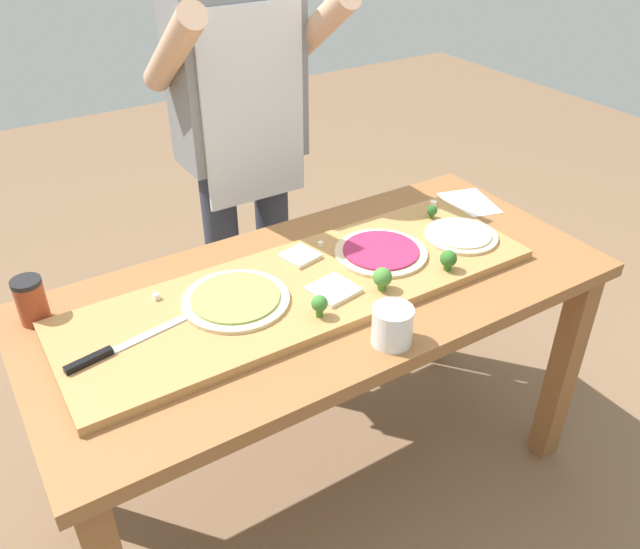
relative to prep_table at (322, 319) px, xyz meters
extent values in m
plane|color=brown|center=(0.00, 0.00, -0.66)|extent=(8.00, 8.00, 0.00)
cube|color=brown|center=(0.72, -0.30, -0.29)|extent=(0.07, 0.07, 0.74)
cube|color=brown|center=(-0.72, 0.30, -0.29)|extent=(0.07, 0.07, 0.74)
cube|color=brown|center=(0.72, 0.30, -0.29)|extent=(0.07, 0.07, 0.74)
cube|color=brown|center=(0.00, 0.00, 0.09)|extent=(1.56, 0.72, 0.04)
cube|color=#B27F47|center=(-0.06, 0.00, 0.13)|extent=(1.27, 0.40, 0.02)
cube|color=#B7BABF|center=(-0.46, 0.01, 0.14)|extent=(0.22, 0.06, 0.00)
cube|color=black|center=(-0.62, -0.02, 0.15)|extent=(0.11, 0.04, 0.02)
cylinder|color=beige|center=(0.20, 0.01, 0.14)|extent=(0.26, 0.26, 0.01)
cylinder|color=#9E234C|center=(0.20, 0.01, 0.15)|extent=(0.21, 0.21, 0.01)
cylinder|color=beige|center=(-0.24, 0.02, 0.14)|extent=(0.27, 0.27, 0.01)
cylinder|color=#899E4C|center=(-0.24, 0.02, 0.15)|extent=(0.22, 0.22, 0.01)
cylinder|color=beige|center=(0.46, -0.04, 0.14)|extent=(0.21, 0.21, 0.01)
cylinder|color=beige|center=(0.46, -0.04, 0.15)|extent=(0.17, 0.17, 0.01)
cube|color=beige|center=(-0.01, -0.07, 0.15)|extent=(0.13, 0.13, 0.01)
cube|color=beige|center=(0.00, 0.11, 0.15)|extent=(0.11, 0.11, 0.01)
cylinder|color=#3F7220|center=(-0.10, -0.14, 0.15)|extent=(0.02, 0.02, 0.02)
sphere|color=#38752D|center=(-0.10, -0.14, 0.18)|extent=(0.04, 0.04, 0.04)
cylinder|color=#2C5915|center=(0.46, 0.10, 0.15)|extent=(0.01, 0.01, 0.02)
sphere|color=#23561E|center=(0.46, 0.10, 0.17)|extent=(0.03, 0.03, 0.03)
cylinder|color=#366618|center=(0.31, -0.15, 0.15)|extent=(0.02, 0.02, 0.02)
sphere|color=#2D6623|center=(0.31, -0.15, 0.17)|extent=(0.05, 0.05, 0.05)
cylinder|color=#487A23|center=(0.10, -0.13, 0.15)|extent=(0.02, 0.02, 0.02)
sphere|color=#427F33|center=(0.10, -0.13, 0.18)|extent=(0.05, 0.05, 0.05)
cube|color=white|center=(0.52, 0.16, 0.15)|extent=(0.03, 0.03, 0.02)
cube|color=white|center=(0.08, 0.14, 0.15)|extent=(0.01, 0.01, 0.01)
cube|color=white|center=(-0.41, 0.14, 0.15)|extent=(0.02, 0.02, 0.02)
cylinder|color=white|center=(0.01, -0.29, 0.16)|extent=(0.10, 0.10, 0.09)
cylinder|color=white|center=(0.01, -0.29, 0.14)|extent=(0.09, 0.09, 0.05)
cylinder|color=#99381E|center=(-0.68, 0.24, 0.17)|extent=(0.07, 0.07, 0.11)
cylinder|color=black|center=(-0.68, 0.24, 0.23)|extent=(0.07, 0.07, 0.01)
cube|color=white|center=(0.67, 0.15, 0.12)|extent=(0.19, 0.22, 0.00)
cylinder|color=#333847|center=(-0.01, 0.63, -0.21)|extent=(0.12, 0.12, 0.90)
cylinder|color=#333847|center=(0.19, 0.63, -0.21)|extent=(0.12, 0.12, 0.90)
cube|color=gray|center=(0.09, 0.63, 0.51)|extent=(0.40, 0.20, 0.55)
cube|color=silver|center=(0.09, 0.53, 0.43)|extent=(0.34, 0.01, 0.60)
cylinder|color=tan|center=(-0.14, 0.53, 0.63)|extent=(0.08, 0.39, 0.31)
cylinder|color=tan|center=(0.32, 0.53, 0.63)|extent=(0.08, 0.39, 0.31)
camera|label=1|loc=(-0.76, -1.20, 1.08)|focal=36.13mm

